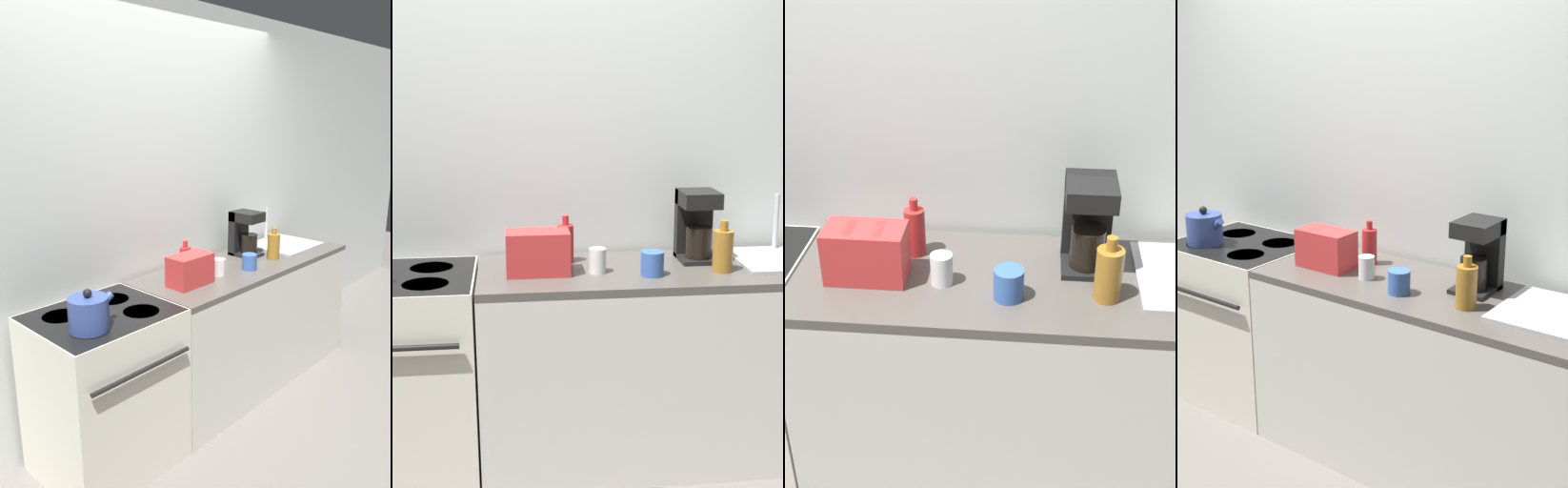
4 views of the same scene
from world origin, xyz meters
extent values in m
plane|color=slate|center=(0.00, 0.00, 0.00)|extent=(12.00, 12.00, 0.00)
cube|color=silver|center=(0.00, 0.66, 1.30)|extent=(8.00, 0.05, 2.60)
cube|color=silver|center=(-0.62, 0.30, 0.45)|extent=(0.71, 0.60, 0.90)
cube|color=black|center=(-0.62, 0.30, 0.89)|extent=(0.70, 0.59, 0.02)
cylinder|color=black|center=(-0.78, 0.17, 0.90)|extent=(0.19, 0.19, 0.01)
cylinder|color=black|center=(-0.46, 0.17, 0.90)|extent=(0.19, 0.19, 0.01)
cylinder|color=black|center=(-0.78, 0.43, 0.90)|extent=(0.19, 0.19, 0.01)
cylinder|color=black|center=(-0.46, 0.43, 0.90)|extent=(0.19, 0.19, 0.01)
cylinder|color=black|center=(-0.62, -0.03, 0.70)|extent=(0.61, 0.02, 0.02)
cube|color=silver|center=(0.63, 0.30, 0.43)|extent=(1.77, 0.61, 0.87)
cube|color=#514C47|center=(0.63, 0.30, 0.89)|extent=(1.77, 0.61, 0.04)
cylinder|color=#33478C|center=(-0.78, 0.18, 0.99)|extent=(0.19, 0.19, 0.16)
sphere|color=black|center=(-0.78, 0.18, 1.09)|extent=(0.04, 0.04, 0.04)
cylinder|color=#33478C|center=(-0.69, 0.18, 1.02)|extent=(0.11, 0.04, 0.09)
cube|color=red|center=(0.01, 0.27, 1.00)|extent=(0.27, 0.16, 0.19)
cube|color=black|center=(-0.04, 0.27, 1.09)|extent=(0.03, 0.11, 0.01)
cube|color=black|center=(0.05, 0.27, 1.09)|extent=(0.03, 0.11, 0.01)
cube|color=black|center=(0.75, 0.41, 0.91)|extent=(0.17, 0.21, 0.02)
cube|color=black|center=(0.75, 0.48, 1.07)|extent=(0.17, 0.06, 0.32)
cube|color=black|center=(0.75, 0.41, 1.19)|extent=(0.17, 0.21, 0.07)
cylinder|color=black|center=(0.75, 0.38, 0.99)|extent=(0.12, 0.12, 0.14)
cube|color=#B7B7BC|center=(1.17, 0.35, 0.91)|extent=(0.51, 0.43, 0.01)
cylinder|color=#B72828|center=(0.14, 0.44, 0.99)|extent=(0.07, 0.07, 0.17)
cylinder|color=#B72828|center=(0.14, 0.44, 1.10)|extent=(0.03, 0.03, 0.04)
cylinder|color=#9E6B23|center=(0.81, 0.21, 0.99)|extent=(0.09, 0.09, 0.18)
cylinder|color=#9E6B23|center=(0.81, 0.21, 1.11)|extent=(0.04, 0.04, 0.05)
cylinder|color=#3860B2|center=(0.49, 0.18, 0.96)|extent=(0.10, 0.10, 0.11)
cylinder|color=white|center=(0.26, 0.25, 0.96)|extent=(0.07, 0.07, 0.11)
camera|label=1|loc=(-1.95, -1.61, 1.89)|focal=35.00mm
camera|label=2|loc=(-0.11, -2.55, 1.72)|focal=50.00mm
camera|label=3|loc=(0.57, -1.65, 2.15)|focal=50.00mm
camera|label=4|loc=(2.04, -2.13, 1.99)|focal=50.00mm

